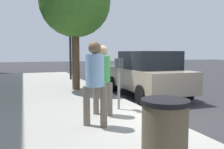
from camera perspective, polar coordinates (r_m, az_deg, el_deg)
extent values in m
plane|color=#2B2B2D|center=(6.18, 11.49, -10.92)|extent=(80.00, 80.00, 0.00)
cube|color=gray|center=(5.28, -18.10, -13.10)|extent=(28.00, 6.00, 0.15)
cylinder|color=gray|center=(6.50, 1.67, -3.46)|extent=(0.07, 0.07, 1.15)
cube|color=#383D42|center=(6.33, 2.03, 2.73)|extent=(0.16, 0.11, 0.26)
cube|color=#383D42|center=(6.52, 1.35, 2.80)|extent=(0.16, 0.11, 0.26)
cube|color=#268C33|center=(6.35, 2.53, 2.91)|extent=(0.10, 0.01, 0.10)
cube|color=#268C33|center=(6.54, 1.84, 2.99)|extent=(0.10, 0.01, 0.10)
cylinder|color=#726656|center=(6.04, -3.89, -5.69)|extent=(0.15, 0.15, 0.83)
cylinder|color=#726656|center=(5.87, -0.61, -6.00)|extent=(0.15, 0.15, 0.83)
cylinder|color=green|center=(5.85, -2.30, 1.31)|extent=(0.38, 0.38, 0.66)
sphere|color=tan|center=(5.84, -2.32, 5.80)|extent=(0.26, 0.26, 0.26)
cylinder|color=#726656|center=(5.13, -6.16, -7.54)|extent=(0.15, 0.15, 0.86)
cylinder|color=#726656|center=(4.98, -2.02, -7.91)|extent=(0.15, 0.15, 0.86)
cylinder|color=#8CB7E0|center=(4.93, -4.18, 1.00)|extent=(0.39, 0.39, 0.68)
sphere|color=brown|center=(4.92, -4.22, 6.51)|extent=(0.27, 0.27, 0.27)
cube|color=gray|center=(9.42, 8.20, -0.84)|extent=(4.46, 1.99, 0.76)
cube|color=black|center=(9.20, 8.83, 3.50)|extent=(2.26, 1.77, 0.68)
cylinder|color=black|center=(10.44, 0.31, -2.28)|extent=(0.67, 0.24, 0.66)
cylinder|color=black|center=(11.13, 8.85, -1.87)|extent=(0.67, 0.24, 0.66)
cylinder|color=black|center=(7.82, 7.20, -4.92)|extent=(0.67, 0.24, 0.66)
cylinder|color=black|center=(8.72, 17.61, -4.06)|extent=(0.67, 0.24, 0.66)
cylinder|color=brown|center=(10.07, -8.79, 4.32)|extent=(0.32, 0.32, 2.79)
sphere|color=#427928|center=(10.29, -8.98, 17.14)|extent=(2.96, 2.96, 2.96)
cylinder|color=black|center=(13.88, -10.08, 6.25)|extent=(0.12, 0.12, 3.60)
cube|color=black|center=(14.00, -9.35, 11.79)|extent=(0.24, 0.20, 0.76)
sphere|color=red|center=(14.05, -8.92, 12.75)|extent=(0.14, 0.14, 0.14)
sphere|color=orange|center=(14.03, -8.90, 11.78)|extent=(0.14, 0.14, 0.14)
sphere|color=green|center=(14.00, -8.89, 10.81)|extent=(0.14, 0.14, 0.14)
cylinder|color=brown|center=(3.06, 12.58, -15.77)|extent=(0.56, 0.56, 0.95)
cylinder|color=black|center=(2.92, 12.78, -6.49)|extent=(0.59, 0.59, 0.06)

